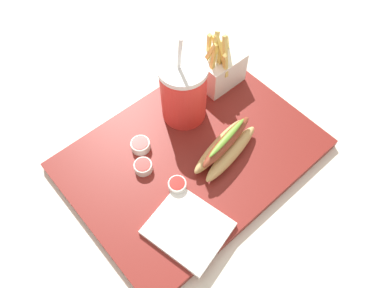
{
  "coord_description": "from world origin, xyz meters",
  "views": [
    {
      "loc": [
        0.25,
        0.28,
        0.64
      ],
      "look_at": [
        0.0,
        0.0,
        0.05
      ],
      "focal_mm": 34.86,
      "sensor_mm": 36.0,
      "label": 1
    }
  ],
  "objects_px": {
    "napkin_stack": "(188,228)",
    "ketchup_cup_1": "(143,166)",
    "soda_cup": "(184,92)",
    "ketchup_cup_2": "(140,145)",
    "fries_basket": "(220,68)",
    "ketchup_cup_3": "(177,185)",
    "hot_dog_1": "(226,147)"
  },
  "relations": [
    {
      "from": "napkin_stack",
      "to": "ketchup_cup_1",
      "type": "bearing_deg",
      "value": -95.83
    },
    {
      "from": "soda_cup",
      "to": "ketchup_cup_1",
      "type": "xyz_separation_m",
      "value": [
        0.14,
        0.05,
        -0.06
      ]
    },
    {
      "from": "ketchup_cup_1",
      "to": "ketchup_cup_3",
      "type": "xyz_separation_m",
      "value": [
        -0.02,
        0.07,
        0.0
      ]
    },
    {
      "from": "fries_basket",
      "to": "ketchup_cup_1",
      "type": "bearing_deg",
      "value": 14.33
    },
    {
      "from": "ketchup_cup_3",
      "to": "ketchup_cup_2",
      "type": "bearing_deg",
      "value": -91.61
    },
    {
      "from": "hot_dog_1",
      "to": "ketchup_cup_1",
      "type": "distance_m",
      "value": 0.16
    },
    {
      "from": "soda_cup",
      "to": "hot_dog_1",
      "type": "xyz_separation_m",
      "value": [
        0.01,
        0.13,
        -0.04
      ]
    },
    {
      "from": "soda_cup",
      "to": "fries_basket",
      "type": "xyz_separation_m",
      "value": [
        -0.11,
        -0.02,
        -0.03
      ]
    },
    {
      "from": "ketchup_cup_3",
      "to": "fries_basket",
      "type": "bearing_deg",
      "value": -149.57
    },
    {
      "from": "soda_cup",
      "to": "napkin_stack",
      "type": "relative_size",
      "value": 1.62
    },
    {
      "from": "soda_cup",
      "to": "ketchup_cup_3",
      "type": "xyz_separation_m",
      "value": [
        0.12,
        0.12,
        -0.06
      ]
    },
    {
      "from": "hot_dog_1",
      "to": "fries_basket",
      "type": "bearing_deg",
      "value": -130.1
    },
    {
      "from": "soda_cup",
      "to": "hot_dog_1",
      "type": "bearing_deg",
      "value": 87.05
    },
    {
      "from": "ketchup_cup_3",
      "to": "napkin_stack",
      "type": "height_order",
      "value": "ketchup_cup_3"
    },
    {
      "from": "hot_dog_1",
      "to": "ketchup_cup_1",
      "type": "bearing_deg",
      "value": -29.51
    },
    {
      "from": "ketchup_cup_2",
      "to": "fries_basket",
      "type": "bearing_deg",
      "value": -173.88
    },
    {
      "from": "fries_basket",
      "to": "ketchup_cup_3",
      "type": "distance_m",
      "value": 0.28
    },
    {
      "from": "fries_basket",
      "to": "hot_dog_1",
      "type": "height_order",
      "value": "fries_basket"
    },
    {
      "from": "soda_cup",
      "to": "hot_dog_1",
      "type": "distance_m",
      "value": 0.14
    },
    {
      "from": "fries_basket",
      "to": "ketchup_cup_1",
      "type": "xyz_separation_m",
      "value": [
        0.26,
        0.07,
        -0.03
      ]
    },
    {
      "from": "soda_cup",
      "to": "ketchup_cup_2",
      "type": "xyz_separation_m",
      "value": [
        0.12,
        0.01,
        -0.06
      ]
    },
    {
      "from": "napkin_stack",
      "to": "fries_basket",
      "type": "bearing_deg",
      "value": -142.41
    },
    {
      "from": "ketchup_cup_1",
      "to": "napkin_stack",
      "type": "xyz_separation_m",
      "value": [
        0.01,
        0.14,
        -0.0
      ]
    },
    {
      "from": "soda_cup",
      "to": "hot_dog_1",
      "type": "height_order",
      "value": "soda_cup"
    },
    {
      "from": "fries_basket",
      "to": "ketchup_cup_2",
      "type": "bearing_deg",
      "value": 6.12
    },
    {
      "from": "fries_basket",
      "to": "soda_cup",
      "type": "bearing_deg",
      "value": 8.11
    },
    {
      "from": "soda_cup",
      "to": "ketchup_cup_2",
      "type": "bearing_deg",
      "value": 4.2
    },
    {
      "from": "soda_cup",
      "to": "ketchup_cup_1",
      "type": "bearing_deg",
      "value": 19.04
    },
    {
      "from": "ketchup_cup_3",
      "to": "napkin_stack",
      "type": "relative_size",
      "value": 0.26
    },
    {
      "from": "soda_cup",
      "to": "fries_basket",
      "type": "distance_m",
      "value": 0.12
    },
    {
      "from": "soda_cup",
      "to": "ketchup_cup_2",
      "type": "distance_m",
      "value": 0.13
    },
    {
      "from": "ketchup_cup_1",
      "to": "ketchup_cup_2",
      "type": "bearing_deg",
      "value": -121.36
    }
  ]
}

